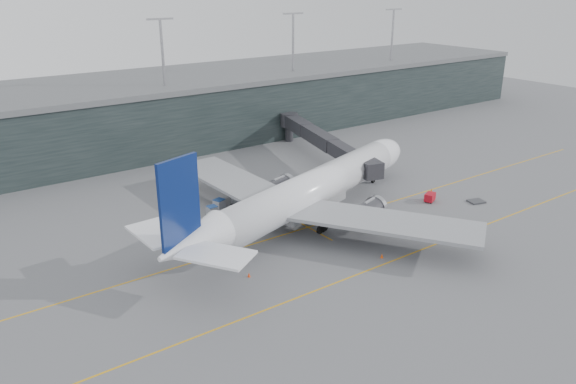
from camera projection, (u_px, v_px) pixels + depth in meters
ground at (268, 226)px, 89.79m from camera, size 320.00×320.00×0.00m
taxiline_a at (283, 235)px, 86.75m from camera, size 160.00×0.25×0.02m
taxiline_b at (352, 277)px, 74.60m from camera, size 160.00×0.25×0.02m
taxiline_lead_main at (232, 185)px, 107.69m from camera, size 0.25×60.00×0.02m
terminal at (130, 114)px, 131.09m from camera, size 240.00×36.00×29.00m
main_aircraft at (311, 190)px, 91.18m from camera, size 60.90×56.06×17.47m
jet_bridge at (309, 138)px, 120.67m from camera, size 14.63×44.74×6.90m
gse_cart at (430, 197)px, 99.54m from camera, size 2.67×2.23×1.56m
baggage_dolly at (476, 201)px, 99.49m from camera, size 3.22×2.85×0.27m
uld_a at (212, 211)px, 93.45m from camera, size 1.94×1.57×1.72m
uld_b at (219, 205)px, 95.88m from camera, size 2.47×2.21×1.88m
uld_c at (238, 199)px, 98.11m from camera, size 2.63×2.32×2.02m
cone_nose at (431, 190)px, 104.04m from camera, size 0.45×0.45×0.72m
cone_wing_stbd at (382, 256)px, 79.53m from camera, size 0.43×0.43×0.69m
cone_wing_port at (278, 189)px, 104.77m from camera, size 0.41×0.41×0.65m
cone_tail at (249, 275)px, 74.43m from camera, size 0.41×0.41×0.64m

